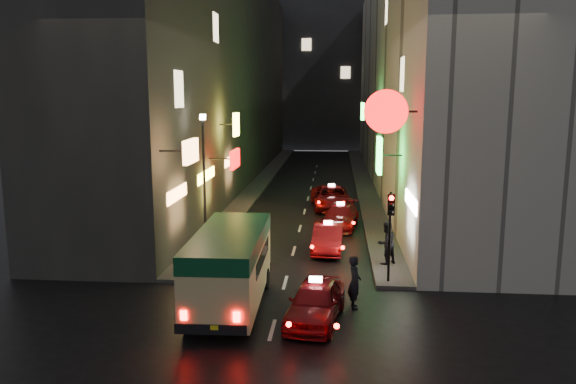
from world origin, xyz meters
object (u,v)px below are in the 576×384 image
(minibus, at_px, (230,260))
(pedestrian_crossing, at_px, (355,279))
(traffic_light, at_px, (391,218))
(taxi_near, at_px, (315,298))
(lamp_post, at_px, (204,172))

(minibus, height_order, pedestrian_crossing, minibus)
(minibus, xyz_separation_m, pedestrian_crossing, (4.26, 0.31, -0.65))
(pedestrian_crossing, bearing_deg, minibus, 86.99)
(minibus, relative_size, traffic_light, 1.80)
(taxi_near, xyz_separation_m, pedestrian_crossing, (1.29, 1.25, 0.28))
(minibus, bearing_deg, taxi_near, -17.55)
(taxi_near, xyz_separation_m, lamp_post, (-5.52, 8.17, 2.95))
(taxi_near, height_order, lamp_post, lamp_post)
(pedestrian_crossing, relative_size, lamp_post, 0.34)
(taxi_near, bearing_deg, pedestrian_crossing, 43.93)
(minibus, distance_m, traffic_light, 6.34)
(pedestrian_crossing, distance_m, traffic_light, 3.21)
(pedestrian_crossing, height_order, lamp_post, lamp_post)
(minibus, distance_m, lamp_post, 7.93)
(minibus, height_order, lamp_post, lamp_post)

